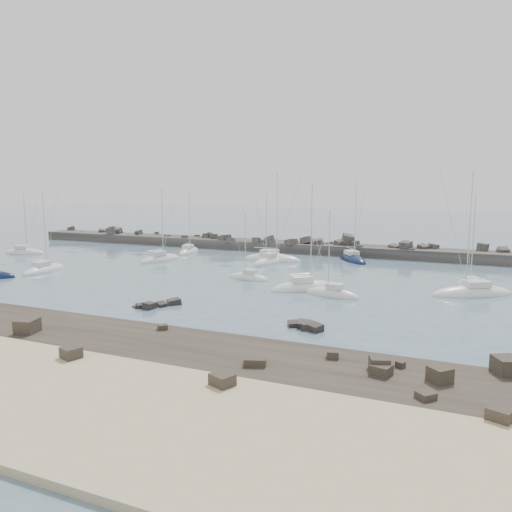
{
  "coord_description": "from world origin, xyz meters",
  "views": [
    {
      "loc": [
        27.54,
        -54.03,
        13.56
      ],
      "look_at": [
        -0.99,
        12.0,
        2.83
      ],
      "focal_mm": 35.0,
      "sensor_mm": 36.0,
      "label": 1
    }
  ],
  "objects_px": {
    "sailboat_3": "(160,260)",
    "sailboat_0": "(24,253)",
    "sailboat_1": "(189,252)",
    "sailboat_9": "(333,295)",
    "sailboat_10": "(472,289)",
    "sailboat_6": "(268,263)",
    "sailboat_7": "(305,288)",
    "sailboat_4": "(272,260)",
    "sailboat_8": "(352,260)",
    "sailboat_5": "(249,278)",
    "sailboat_11": "(472,294)",
    "sailboat_13": "(44,270)"
  },
  "relations": [
    {
      "from": "sailboat_0",
      "to": "sailboat_1",
      "type": "bearing_deg",
      "value": 26.41
    },
    {
      "from": "sailboat_5",
      "to": "sailboat_13",
      "type": "distance_m",
      "value": 32.04
    },
    {
      "from": "sailboat_5",
      "to": "sailboat_10",
      "type": "height_order",
      "value": "sailboat_10"
    },
    {
      "from": "sailboat_3",
      "to": "sailboat_6",
      "type": "distance_m",
      "value": 18.87
    },
    {
      "from": "sailboat_4",
      "to": "sailboat_0",
      "type": "bearing_deg",
      "value": -166.41
    },
    {
      "from": "sailboat_9",
      "to": "sailboat_11",
      "type": "bearing_deg",
      "value": 24.88
    },
    {
      "from": "sailboat_4",
      "to": "sailboat_13",
      "type": "relative_size",
      "value": 1.23
    },
    {
      "from": "sailboat_0",
      "to": "sailboat_8",
      "type": "distance_m",
      "value": 61.34
    },
    {
      "from": "sailboat_0",
      "to": "sailboat_5",
      "type": "bearing_deg",
      "value": -6.62
    },
    {
      "from": "sailboat_4",
      "to": "sailboat_11",
      "type": "height_order",
      "value": "sailboat_4"
    },
    {
      "from": "sailboat_6",
      "to": "sailboat_7",
      "type": "distance_m",
      "value": 20.83
    },
    {
      "from": "sailboat_13",
      "to": "sailboat_1",
      "type": "bearing_deg",
      "value": 69.38
    },
    {
      "from": "sailboat_1",
      "to": "sailboat_9",
      "type": "bearing_deg",
      "value": -35.59
    },
    {
      "from": "sailboat_3",
      "to": "sailboat_8",
      "type": "xyz_separation_m",
      "value": [
        30.56,
        13.35,
        -0.01
      ]
    },
    {
      "from": "sailboat_1",
      "to": "sailboat_4",
      "type": "bearing_deg",
      "value": -8.29
    },
    {
      "from": "sailboat_0",
      "to": "sailboat_7",
      "type": "xyz_separation_m",
      "value": [
        58.68,
        -9.07,
        -0.0
      ]
    },
    {
      "from": "sailboat_3",
      "to": "sailboat_0",
      "type": "bearing_deg",
      "value": -173.42
    },
    {
      "from": "sailboat_6",
      "to": "sailboat_5",
      "type": "bearing_deg",
      "value": -79.48
    },
    {
      "from": "sailboat_7",
      "to": "sailboat_13",
      "type": "bearing_deg",
      "value": -175.26
    },
    {
      "from": "sailboat_4",
      "to": "sailboat_11",
      "type": "bearing_deg",
      "value": -25.45
    },
    {
      "from": "sailboat_1",
      "to": "sailboat_8",
      "type": "height_order",
      "value": "sailboat_8"
    },
    {
      "from": "sailboat_3",
      "to": "sailboat_6",
      "type": "height_order",
      "value": "sailboat_3"
    },
    {
      "from": "sailboat_6",
      "to": "sailboat_10",
      "type": "distance_m",
      "value": 32.64
    },
    {
      "from": "sailboat_3",
      "to": "sailboat_11",
      "type": "xyz_separation_m",
      "value": [
        49.7,
        -7.34,
        -0.01
      ]
    },
    {
      "from": "sailboat_4",
      "to": "sailboat_5",
      "type": "xyz_separation_m",
      "value": [
        3.1,
        -16.89,
        -0.01
      ]
    },
    {
      "from": "sailboat_10",
      "to": "sailboat_1",
      "type": "bearing_deg",
      "value": 163.89
    },
    {
      "from": "sailboat_8",
      "to": "sailboat_13",
      "type": "distance_m",
      "value": 50.32
    },
    {
      "from": "sailboat_0",
      "to": "sailboat_9",
      "type": "bearing_deg",
      "value": -10.09
    },
    {
      "from": "sailboat_6",
      "to": "sailboat_7",
      "type": "xyz_separation_m",
      "value": [
        11.92,
        -17.08,
        -0.01
      ]
    },
    {
      "from": "sailboat_1",
      "to": "sailboat_10",
      "type": "xyz_separation_m",
      "value": [
        50.34,
        -14.54,
        -0.0
      ]
    },
    {
      "from": "sailboat_3",
      "to": "sailboat_5",
      "type": "relative_size",
      "value": 1.34
    },
    {
      "from": "sailboat_13",
      "to": "sailboat_9",
      "type": "bearing_deg",
      "value": 1.61
    },
    {
      "from": "sailboat_0",
      "to": "sailboat_3",
      "type": "bearing_deg",
      "value": 6.58
    },
    {
      "from": "sailboat_11",
      "to": "sailboat_1",
      "type": "bearing_deg",
      "value": 160.42
    },
    {
      "from": "sailboat_9",
      "to": "sailboat_10",
      "type": "relative_size",
      "value": 0.86
    },
    {
      "from": "sailboat_3",
      "to": "sailboat_5",
      "type": "xyz_separation_m",
      "value": [
        20.82,
        -9.01,
        -0.01
      ]
    },
    {
      "from": "sailboat_4",
      "to": "sailboat_10",
      "type": "bearing_deg",
      "value": -20.35
    },
    {
      "from": "sailboat_7",
      "to": "sailboat_9",
      "type": "distance_m",
      "value": 4.65
    },
    {
      "from": "sailboat_5",
      "to": "sailboat_13",
      "type": "height_order",
      "value": "sailboat_13"
    },
    {
      "from": "sailboat_5",
      "to": "sailboat_6",
      "type": "bearing_deg",
      "value": 100.52
    },
    {
      "from": "sailboat_1",
      "to": "sailboat_8",
      "type": "distance_m",
      "value": 31.3
    },
    {
      "from": "sailboat_11",
      "to": "sailboat_13",
      "type": "height_order",
      "value": "sailboat_11"
    },
    {
      "from": "sailboat_6",
      "to": "sailboat_13",
      "type": "distance_m",
      "value": 35.31
    },
    {
      "from": "sailboat_13",
      "to": "sailboat_11",
      "type": "bearing_deg",
      "value": 7.93
    },
    {
      "from": "sailboat_5",
      "to": "sailboat_13",
      "type": "bearing_deg",
      "value": -167.9
    },
    {
      "from": "sailboat_8",
      "to": "sailboat_9",
      "type": "height_order",
      "value": "sailboat_8"
    },
    {
      "from": "sailboat_9",
      "to": "sailboat_10",
      "type": "bearing_deg",
      "value": 34.26
    },
    {
      "from": "sailboat_10",
      "to": "sailboat_4",
      "type": "bearing_deg",
      "value": 159.65
    },
    {
      "from": "sailboat_0",
      "to": "sailboat_8",
      "type": "xyz_separation_m",
      "value": [
        59.04,
        16.63,
        -0.01
      ]
    },
    {
      "from": "sailboat_10",
      "to": "sailboat_11",
      "type": "xyz_separation_m",
      "value": [
        -0.02,
        -3.35,
        -0.0
      ]
    }
  ]
}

